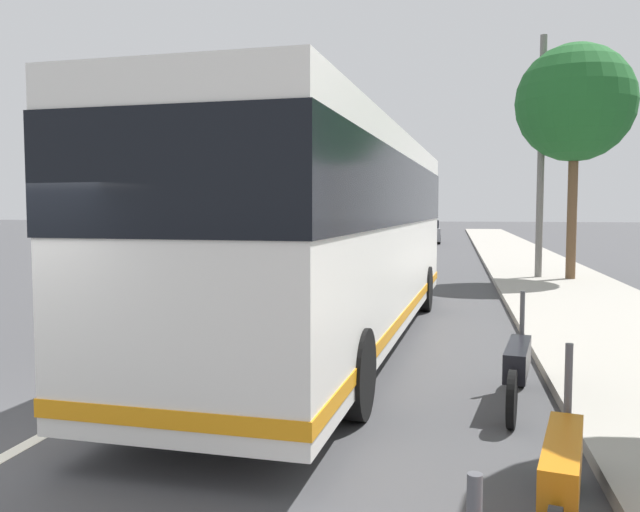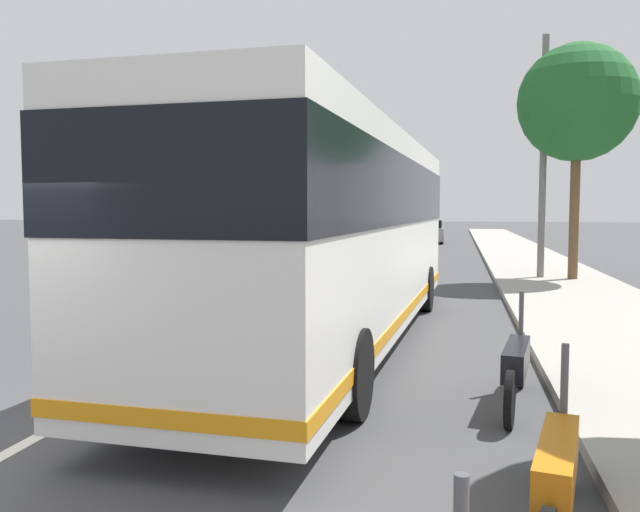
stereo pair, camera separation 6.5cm
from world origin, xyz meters
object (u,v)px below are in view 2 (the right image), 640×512
Objects in this scene: car_ahead_same_lane at (342,235)px; roadside_tree_mid_block at (577,103)px; motorcycle_mid_row at (557,474)px; utility_pole at (543,160)px; car_side_street at (428,232)px; motorcycle_angled at (516,366)px; coach_bus at (337,225)px.

roadside_tree_mid_block is (-17.36, -10.20, 4.72)m from car_ahead_same_lane.
roadside_tree_mid_block is at bearing 29.07° from car_ahead_same_lane.
motorcycle_mid_row is 17.15m from utility_pole.
motorcycle_mid_row is 39.16m from car_side_street.
roadside_tree_mid_block is at bearing -169.70° from car_side_street.
car_ahead_same_lane is at bearing 30.45° from roadside_tree_mid_block.
roadside_tree_mid_block is (13.26, -2.77, 4.96)m from motorcycle_angled.
motorcycle_angled is 31.51m from car_ahead_same_lane.
car_side_street is (39.07, 2.64, 0.26)m from motorcycle_mid_row.
coach_bus is 4.34m from motorcycle_angled.
coach_bus is at bearing 50.31° from motorcycle_angled.
roadside_tree_mid_block is at bearing -110.53° from utility_pole.
car_ahead_same_lane reaches higher than motorcycle_mid_row.
utility_pole reaches higher than car_ahead_same_lane.
car_ahead_same_lane is at bearing 22.54° from motorcycle_angled.
motorcycle_mid_row is 0.49× the size of car_side_street.
utility_pole is at bearing 69.47° from roadside_tree_mid_block.
coach_bus is at bearing 8.38° from car_ahead_same_lane.
car_side_street is at bearing 11.37° from utility_pole.
coach_bus reaches higher than motorcycle_mid_row.
car_ahead_same_lane is 1.01× the size of car_side_street.
motorcycle_mid_row is at bearing -153.39° from coach_bus.
motorcycle_angled is 36.06m from car_side_street.
coach_bus is 5.55× the size of motorcycle_mid_row.
motorcycle_angled is 0.50× the size of car_ahead_same_lane.
motorcycle_mid_row is 3.11m from motorcycle_angled.
car_side_street is at bearing 2.87° from coach_bus.
utility_pole is at bearing 27.27° from car_ahead_same_lane.
roadside_tree_mid_block is 1.90m from utility_pole.
roadside_tree_mid_block is at bearing -2.91° from motorcycle_angled.
utility_pole is (16.71, -1.86, 3.34)m from motorcycle_mid_row.
motorcycle_angled is 0.50× the size of car_side_street.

